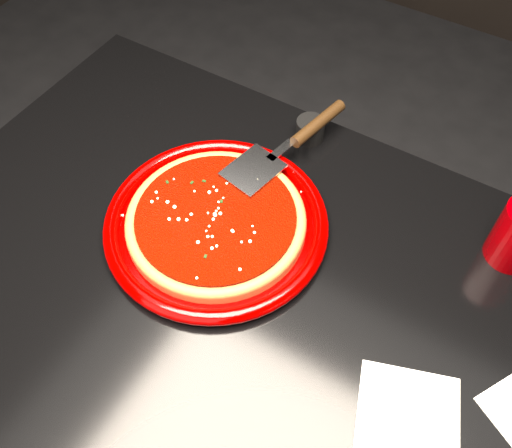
{
  "coord_description": "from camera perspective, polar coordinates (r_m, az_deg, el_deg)",
  "views": [
    {
      "loc": [
        0.24,
        -0.38,
        1.54
      ],
      "look_at": [
        -0.05,
        0.1,
        0.77
      ],
      "focal_mm": 40.0,
      "sensor_mm": 36.0,
      "label": 1
    }
  ],
  "objects": [
    {
      "name": "basil_flecks",
      "position": [
        0.94,
        -4.07,
        0.91
      ],
      "size": [
        0.24,
        0.24,
        0.0
      ],
      "primitive_type": null,
      "color": "black",
      "rests_on": "plate"
    },
    {
      "name": "floor",
      "position": [
        1.61,
        -0.41,
        -19.72
      ],
      "size": [
        4.0,
        4.0,
        0.01
      ],
      "primitive_type": "cube",
      "color": "black",
      "rests_on": "ground"
    },
    {
      "name": "table",
      "position": [
        1.25,
        -0.51,
        -14.8
      ],
      "size": [
        1.2,
        0.8,
        0.75
      ],
      "primitive_type": "cube",
      "color": "black",
      "rests_on": "floor"
    },
    {
      "name": "parmesan_dusting",
      "position": [
        0.94,
        -4.08,
        0.95
      ],
      "size": [
        0.26,
        0.26,
        0.01
      ],
      "primitive_type": null,
      "color": "#F8F0C3",
      "rests_on": "plate"
    },
    {
      "name": "plate",
      "position": [
        0.96,
        -3.99,
        0.06
      ],
      "size": [
        0.48,
        0.48,
        0.03
      ],
      "primitive_type": "cylinder",
      "rotation": [
        0.0,
        0.0,
        0.31
      ],
      "color": "#7B0000",
      "rests_on": "table"
    },
    {
      "name": "pizza_sauce",
      "position": [
        0.95,
        -4.05,
        0.67
      ],
      "size": [
        0.34,
        0.34,
        0.01
      ],
      "primitive_type": "cylinder",
      "rotation": [
        0.0,
        0.0,
        0.31
      ],
      "color": "#670900",
      "rests_on": "plate"
    },
    {
      "name": "napkin_a",
      "position": [
        0.85,
        14.97,
        -18.14
      ],
      "size": [
        0.18,
        0.18,
        0.0
      ],
      "primitive_type": "cube",
      "rotation": [
        0.0,
        0.0,
        0.34
      ],
      "color": "silver",
      "rests_on": "table"
    },
    {
      "name": "ramekin",
      "position": [
        1.1,
        5.44,
        9.38
      ],
      "size": [
        0.06,
        0.06,
        0.04
      ],
      "primitive_type": "cylinder",
      "rotation": [
        0.0,
        0.0,
        -0.05
      ],
      "color": "black",
      "rests_on": "table"
    },
    {
      "name": "pizza_crust",
      "position": [
        0.96,
        -4.0,
        0.21
      ],
      "size": [
        0.38,
        0.38,
        0.02
      ],
      "primitive_type": "cylinder",
      "rotation": [
        0.0,
        0.0,
        0.31
      ],
      "color": "brown",
      "rests_on": "plate"
    },
    {
      "name": "pizza_server",
      "position": [
        1.03,
        3.29,
        7.97
      ],
      "size": [
        0.16,
        0.34,
        0.02
      ],
      "primitive_type": null,
      "rotation": [
        0.0,
        0.0,
        -0.2
      ],
      "color": "#B7BABF",
      "rests_on": "plate"
    },
    {
      "name": "pizza_crust_rim",
      "position": [
        0.95,
        -4.03,
        0.48
      ],
      "size": [
        0.38,
        0.38,
        0.02
      ],
      "primitive_type": "torus",
      "rotation": [
        0.0,
        0.0,
        0.31
      ],
      "color": "brown",
      "rests_on": "plate"
    }
  ]
}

